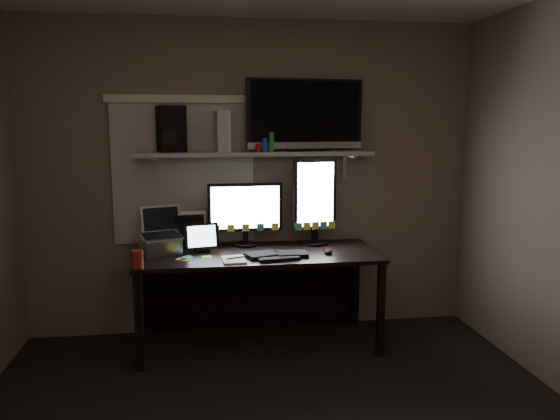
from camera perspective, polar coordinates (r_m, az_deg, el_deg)
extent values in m
plane|color=#685D4A|center=(4.41, -2.85, 3.27)|extent=(3.60, 0.00, 3.60)
cube|color=beige|center=(4.37, -10.04, 3.75)|extent=(1.10, 0.02, 1.10)
cube|color=black|center=(4.13, -2.29, -4.66)|extent=(1.80, 0.75, 0.03)
cube|color=black|center=(4.57, -2.73, -8.05)|extent=(1.80, 0.02, 0.70)
cube|color=black|center=(3.92, -14.56, -11.28)|extent=(0.05, 0.05, 0.70)
cube|color=black|center=(4.10, 10.48, -10.24)|extent=(0.05, 0.05, 0.70)
cube|color=black|center=(4.56, -13.65, -8.37)|extent=(0.05, 0.05, 0.70)
cube|color=black|center=(4.71, 7.86, -7.62)|extent=(0.05, 0.05, 0.70)
cube|color=#A2A39E|center=(4.22, -2.64, 5.93)|extent=(1.80, 0.35, 0.03)
cube|color=black|center=(4.30, -3.64, -0.41)|extent=(0.59, 0.08, 0.52)
cube|color=black|center=(4.34, 3.65, 0.92)|extent=(0.36, 0.11, 0.70)
cube|color=black|center=(4.00, -0.33, -4.68)|extent=(0.48, 0.25, 0.03)
ellipsoid|color=black|center=(4.10, 5.06, -4.34)|extent=(0.07, 0.10, 0.04)
cube|color=white|center=(3.90, -4.85, -5.21)|extent=(0.17, 0.23, 0.01)
cube|color=black|center=(4.15, -8.16, -2.90)|extent=(0.27, 0.15, 0.22)
cube|color=black|center=(4.31, -9.46, -2.06)|extent=(0.23, 0.12, 0.28)
cube|color=#A4A4A8|center=(4.14, -12.39, -2.22)|extent=(0.37, 0.33, 0.34)
cylinder|color=maroon|center=(3.80, -14.70, -5.00)|extent=(0.10, 0.10, 0.12)
cube|color=black|center=(4.27, 2.61, 9.86)|extent=(0.93, 0.26, 0.55)
cube|color=beige|center=(4.22, -6.04, 8.19)|extent=(0.11, 0.27, 0.31)
cube|color=black|center=(4.21, -11.31, 8.31)|extent=(0.24, 0.27, 0.34)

